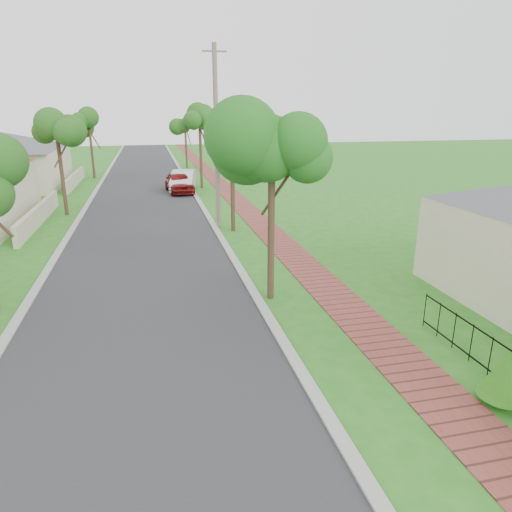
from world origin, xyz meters
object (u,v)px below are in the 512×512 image
object	(u,v)px
parked_car_red	(179,183)
utility_pole	(217,139)
parked_car_white	(183,181)
near_tree	(272,150)

from	to	relation	value
parked_car_red	utility_pole	size ratio (longest dim) A/B	0.49
parked_car_red	parked_car_white	size ratio (longest dim) A/B	0.93
parked_car_white	utility_pole	xyz separation A→B (m)	(0.94, -11.93, 3.81)
parked_car_red	utility_pole	bearing A→B (deg)	-89.43
parked_car_red	near_tree	xyz separation A→B (m)	(1.51, -21.33, 4.06)
parked_car_white	near_tree	size ratio (longest dim) A/B	0.79
parked_car_white	near_tree	xyz separation A→B (m)	(1.16, -21.97, 4.03)
parked_car_red	near_tree	size ratio (longest dim) A/B	0.73
parked_car_white	utility_pole	bearing A→B (deg)	-75.77
parked_car_red	parked_car_white	bearing A→B (deg)	55.43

